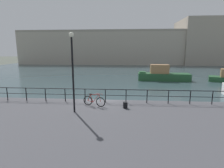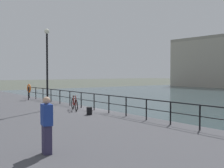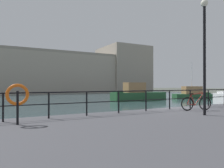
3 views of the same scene
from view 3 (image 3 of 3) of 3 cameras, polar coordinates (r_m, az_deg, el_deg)
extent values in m
plane|color=#4C5147|center=(13.26, 16.62, -10.10)|extent=(240.00, 240.00, 0.00)
cube|color=#33474C|center=(40.59, -15.11, -3.48)|extent=(80.00, 60.00, 0.01)
cube|color=#A89E8E|center=(62.34, -19.73, 2.63)|extent=(70.10, 14.85, 10.88)
cube|color=gray|center=(72.21, 2.97, 3.96)|extent=(13.89, 16.33, 15.26)
cube|color=gray|center=(55.95, -18.63, 8.93)|extent=(70.10, 0.60, 0.70)
cube|color=#23512D|center=(30.48, 7.43, -3.41)|extent=(8.43, 2.66, 1.19)
cube|color=#997047|center=(30.05, 6.26, -0.95)|extent=(3.01, 1.84, 1.44)
cube|color=#23512D|center=(28.72, 1.54, -2.18)|extent=(1.08, 1.60, 0.24)
cube|color=#23512D|center=(36.73, 21.26, -3.18)|extent=(6.40, 4.39, 0.79)
cube|color=#997047|center=(36.69, 21.26, -1.58)|extent=(3.30, 2.84, 1.26)
cube|color=#23512D|center=(37.90, 24.67, -2.30)|extent=(1.27, 1.71, 0.24)
cylinder|color=silver|center=(36.73, 21.25, 2.48)|extent=(0.10, 0.10, 3.94)
cylinder|color=black|center=(8.55, -28.00, -5.78)|extent=(0.07, 0.07, 1.05)
cylinder|color=black|center=(8.72, -17.15, -5.70)|extent=(0.07, 0.07, 1.05)
cylinder|color=black|center=(9.17, -7.04, -5.45)|extent=(0.07, 0.07, 1.05)
cylinder|color=black|center=(9.88, 1.86, -5.08)|extent=(0.07, 0.07, 1.05)
cylinder|color=black|center=(10.78, 9.41, -4.67)|extent=(0.07, 0.07, 1.05)
cylinder|color=black|center=(11.85, 15.69, -4.27)|extent=(0.07, 0.07, 1.05)
cylinder|color=black|center=(13.03, 20.87, -3.90)|extent=(0.07, 0.07, 1.05)
cylinder|color=black|center=(14.30, 25.16, -3.57)|extent=(0.07, 0.07, 1.05)
cylinder|color=black|center=(15.64, 28.74, -3.28)|extent=(0.07, 0.07, 1.05)
cylinder|color=black|center=(13.01, 20.87, -1.59)|extent=(22.85, 0.06, 0.06)
cylinder|color=black|center=(13.03, 20.87, -3.67)|extent=(22.85, 0.04, 0.04)
torus|color=black|center=(12.13, 24.42, -4.94)|extent=(0.71, 0.27, 0.72)
torus|color=black|center=(11.55, 20.18, -5.19)|extent=(0.71, 0.27, 0.72)
cylinder|color=maroon|center=(11.91, 22.99, -3.88)|extent=(0.54, 0.19, 0.66)
cylinder|color=maroon|center=(11.71, 21.54, -4.11)|extent=(0.23, 0.10, 0.58)
cylinder|color=maroon|center=(11.84, 22.59, -2.52)|extent=(0.70, 0.24, 0.11)
cylinder|color=maroon|center=(11.67, 21.08, -5.34)|extent=(0.42, 0.16, 0.12)
cylinder|color=maroon|center=(11.59, 20.65, -3.96)|extent=(0.26, 0.11, 0.51)
cylinder|color=maroon|center=(12.08, 24.22, -3.63)|extent=(0.14, 0.07, 0.57)
cube|color=black|center=(11.64, 21.12, -2.54)|extent=(0.24, 0.15, 0.05)
cylinder|color=maroon|center=(12.04, 24.01, -2.07)|extent=(0.50, 0.17, 0.02)
cylinder|color=black|center=(7.72, -24.74, -6.02)|extent=(0.08, 0.08, 1.15)
torus|color=orange|center=(7.74, -24.76, -2.68)|extent=(0.75, 0.11, 0.75)
cylinder|color=black|center=(10.14, 24.29, 5.93)|extent=(0.12, 0.12, 4.89)
sphere|color=silver|center=(10.74, 24.26, 19.77)|extent=(0.32, 0.32, 0.32)
camera|label=1|loc=(12.72, 85.35, 12.44)|focal=28.40mm
camera|label=2|loc=(25.81, 65.43, 2.18)|focal=47.45mm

